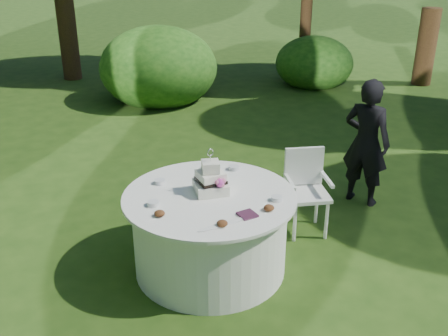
{
  "coord_description": "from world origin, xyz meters",
  "views": [
    {
      "loc": [
        -1.98,
        -3.66,
        2.89
      ],
      "look_at": [
        0.15,
        0.0,
        1.0
      ],
      "focal_mm": 42.0,
      "sensor_mm": 36.0,
      "label": 1
    }
  ],
  "objects_px": {
    "napkins": "(247,215)",
    "cake": "(211,181)",
    "table": "(210,232)",
    "guest": "(366,143)",
    "chair": "(306,184)"
  },
  "relations": [
    {
      "from": "table",
      "to": "cake",
      "type": "relative_size",
      "value": 3.74
    },
    {
      "from": "napkins",
      "to": "cake",
      "type": "height_order",
      "value": "cake"
    },
    {
      "from": "napkins",
      "to": "table",
      "type": "distance_m",
      "value": 0.63
    },
    {
      "from": "table",
      "to": "cake",
      "type": "xyz_separation_m",
      "value": [
        0.04,
        0.05,
        0.5
      ]
    },
    {
      "from": "table",
      "to": "cake",
      "type": "bearing_deg",
      "value": 47.81
    },
    {
      "from": "napkins",
      "to": "chair",
      "type": "relative_size",
      "value": 0.16
    },
    {
      "from": "guest",
      "to": "chair",
      "type": "bearing_deg",
      "value": 74.73
    },
    {
      "from": "table",
      "to": "chair",
      "type": "relative_size",
      "value": 1.76
    },
    {
      "from": "guest",
      "to": "table",
      "type": "distance_m",
      "value": 2.24
    },
    {
      "from": "table",
      "to": "chair",
      "type": "bearing_deg",
      "value": 6.68
    },
    {
      "from": "table",
      "to": "cake",
      "type": "distance_m",
      "value": 0.5
    },
    {
      "from": "guest",
      "to": "chair",
      "type": "height_order",
      "value": "guest"
    },
    {
      "from": "cake",
      "to": "guest",
      "type": "bearing_deg",
      "value": 6.81
    },
    {
      "from": "napkins",
      "to": "table",
      "type": "bearing_deg",
      "value": 100.55
    },
    {
      "from": "guest",
      "to": "table",
      "type": "height_order",
      "value": "guest"
    }
  ]
}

